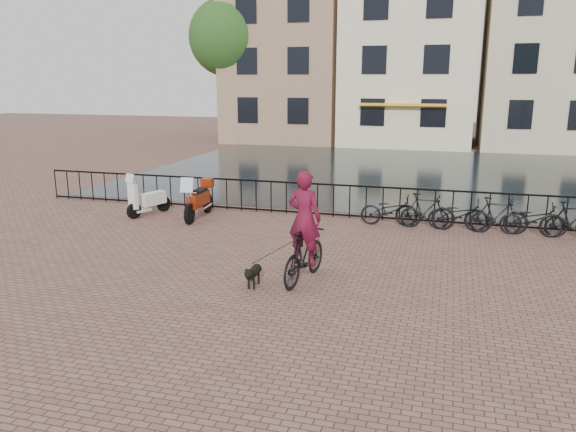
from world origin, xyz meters
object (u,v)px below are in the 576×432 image
(dog, at_px, (254,275))
(cyclist, at_px, (304,233))
(motorcycle, at_px, (198,195))
(scooter, at_px, (148,193))

(dog, bearing_deg, cyclist, 30.58)
(cyclist, distance_m, motorcycle, 6.29)
(motorcycle, bearing_deg, dog, -58.80)
(dog, distance_m, scooter, 7.20)
(cyclist, xyz_separation_m, motorcycle, (-4.45, 4.44, -0.33))
(motorcycle, relative_size, scooter, 1.27)
(motorcycle, distance_m, scooter, 1.66)
(cyclist, height_order, motorcycle, cyclist)
(scooter, bearing_deg, cyclist, -16.56)
(dog, bearing_deg, scooter, 134.54)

